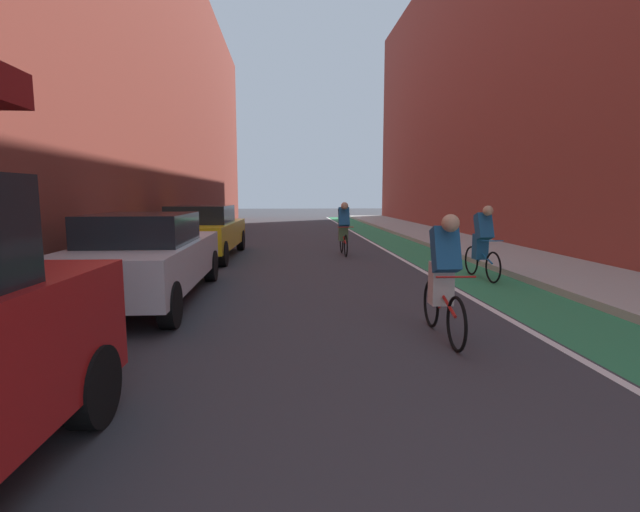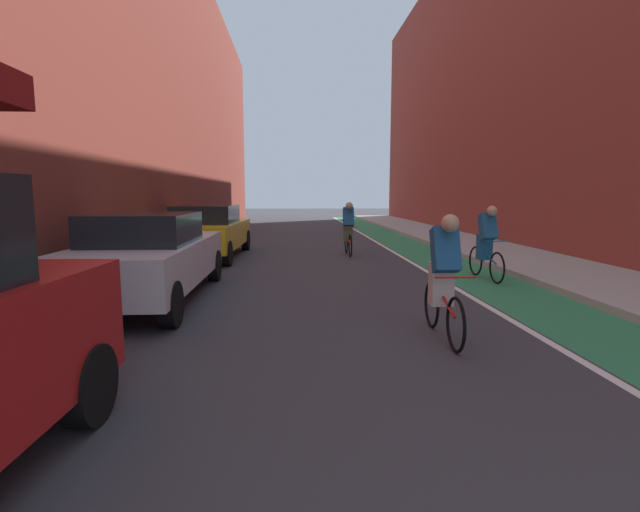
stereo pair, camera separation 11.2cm
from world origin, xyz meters
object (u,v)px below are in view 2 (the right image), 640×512
cyclist_mid (444,277)px  cyclist_far (348,227)px  parked_sedan_white (149,256)px  cyclist_trailing (486,241)px  parked_sedan_yellow_cab (208,231)px

cyclist_mid → cyclist_far: size_ratio=0.99×
parked_sedan_white → cyclist_mid: size_ratio=2.75×
parked_sedan_white → cyclist_trailing: cyclist_trailing is taller
parked_sedan_yellow_cab → cyclist_trailing: (6.71, -3.97, 0.06)m
cyclist_mid → cyclist_trailing: size_ratio=1.00×
parked_sedan_white → cyclist_far: (4.18, 6.03, 0.06)m
parked_sedan_yellow_cab → cyclist_mid: (4.43, -8.15, 0.02)m
cyclist_far → cyclist_trailing: bearing=-59.6°
parked_sedan_white → parked_sedan_yellow_cab: bearing=90.0°
cyclist_mid → cyclist_trailing: cyclist_trailing is taller
parked_sedan_white → cyclist_mid: bearing=-29.0°
parked_sedan_white → cyclist_trailing: 6.93m
parked_sedan_yellow_cab → cyclist_mid: 9.27m
parked_sedan_yellow_cab → cyclist_mid: cyclist_mid is taller
parked_sedan_white → cyclist_trailing: size_ratio=2.74×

